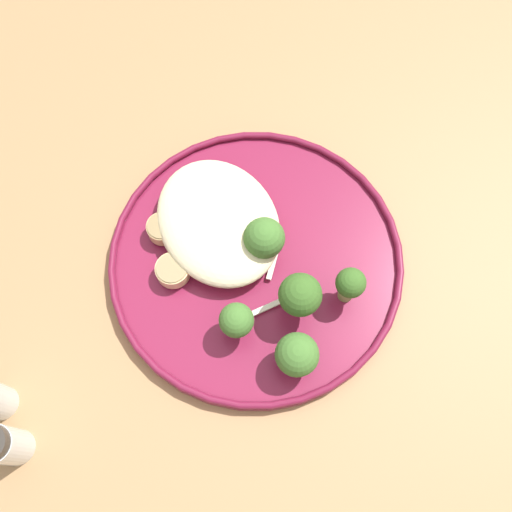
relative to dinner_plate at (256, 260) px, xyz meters
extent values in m
plane|color=#47423D|center=(-0.03, 0.04, -0.75)|extent=(6.00, 6.00, 0.00)
cube|color=#9E754C|center=(-0.03, 0.04, -0.03)|extent=(1.40, 1.00, 0.04)
cylinder|color=maroon|center=(0.00, 0.00, 0.00)|extent=(0.29, 0.29, 0.01)
torus|color=maroon|center=(0.00, 0.00, 0.01)|extent=(0.29, 0.29, 0.01)
ellipsoid|color=beige|center=(-0.05, -0.02, 0.02)|extent=(0.14, 0.11, 0.04)
cylinder|color=#E5C689|center=(-0.06, -0.05, 0.01)|extent=(0.02, 0.02, 0.01)
cylinder|color=#958159|center=(-0.06, -0.05, 0.02)|extent=(0.02, 0.02, 0.00)
cylinder|color=#DBB77A|center=(-0.05, -0.02, 0.01)|extent=(0.03, 0.03, 0.01)
cylinder|color=#8E774F|center=(-0.05, -0.02, 0.02)|extent=(0.03, 0.03, 0.00)
cylinder|color=beige|center=(0.00, -0.03, 0.01)|extent=(0.03, 0.03, 0.01)
cylinder|color=#988766|center=(0.00, -0.03, 0.02)|extent=(0.02, 0.02, 0.00)
cylinder|color=#E5C689|center=(-0.02, -0.08, 0.01)|extent=(0.03, 0.03, 0.01)
cylinder|color=#958159|center=(-0.02, -0.08, 0.02)|extent=(0.03, 0.03, 0.00)
cylinder|color=#DBB77A|center=(-0.07, -0.07, 0.01)|extent=(0.03, 0.03, 0.02)
cylinder|color=#8E774F|center=(-0.07, -0.07, 0.02)|extent=(0.03, 0.03, 0.00)
cylinder|color=beige|center=(-0.07, 0.00, 0.01)|extent=(0.03, 0.03, 0.01)
cylinder|color=#988766|center=(-0.07, 0.00, 0.02)|extent=(0.03, 0.03, 0.00)
cylinder|color=#7A994C|center=(0.00, 0.01, 0.01)|extent=(0.02, 0.02, 0.02)
sphere|color=#42702D|center=(0.00, 0.01, 0.03)|extent=(0.04, 0.04, 0.04)
cylinder|color=#7A994C|center=(0.06, 0.01, 0.01)|extent=(0.01, 0.01, 0.03)
sphere|color=#386023|center=(0.06, 0.01, 0.04)|extent=(0.04, 0.04, 0.04)
cylinder|color=#89A356|center=(0.07, 0.06, 0.01)|extent=(0.02, 0.02, 0.03)
sphere|color=#386023|center=(0.07, 0.06, 0.04)|extent=(0.03, 0.03, 0.03)
cylinder|color=#7A994C|center=(0.05, -0.05, 0.01)|extent=(0.02, 0.02, 0.02)
sphere|color=#42702D|center=(0.05, -0.05, 0.03)|extent=(0.03, 0.03, 0.03)
cylinder|color=#7A994C|center=(0.11, -0.02, 0.01)|extent=(0.02, 0.02, 0.02)
sphere|color=#42702D|center=(0.11, -0.02, 0.03)|extent=(0.04, 0.04, 0.04)
cube|color=silver|center=(0.05, -0.01, 0.01)|extent=(0.01, 0.05, 0.00)
cube|color=silver|center=(0.01, 0.01, 0.01)|extent=(0.03, 0.03, 0.00)
cylinder|color=white|center=(0.06, -0.27, 0.02)|extent=(0.03, 0.03, 0.05)
camera|label=1|loc=(0.18, -0.10, 0.54)|focal=41.38mm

